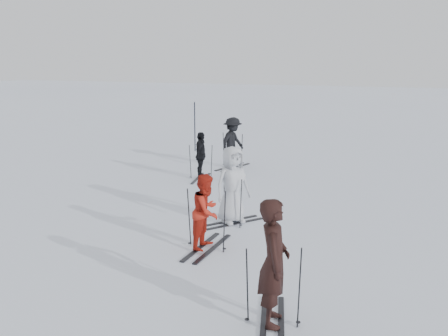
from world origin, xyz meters
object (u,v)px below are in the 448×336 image
(skier_uphill_left, at_px, (201,156))
(piste_marker, at_px, (195,127))
(skier_grey, at_px, (232,186))
(skier_red, at_px, (206,213))
(skier_uphill_far, at_px, (233,143))
(skier_near_dark, at_px, (274,264))

(skier_uphill_left, bearing_deg, piste_marker, 15.84)
(skier_grey, bearing_deg, skier_uphill_left, 70.55)
(skier_red, distance_m, skier_uphill_left, 6.25)
(skier_uphill_far, height_order, piste_marker, piste_marker)
(piste_marker, bearing_deg, skier_red, -65.25)
(skier_uphill_left, bearing_deg, skier_red, -165.92)
(skier_near_dark, distance_m, piste_marker, 14.59)
(skier_red, relative_size, skier_grey, 0.85)
(skier_grey, bearing_deg, skier_uphill_far, 57.39)
(skier_red, distance_m, piste_marker, 11.38)
(skier_near_dark, height_order, piste_marker, piste_marker)
(skier_uphill_left, relative_size, piste_marker, 0.73)
(skier_red, height_order, skier_uphill_far, skier_uphill_far)
(skier_near_dark, relative_size, skier_uphill_left, 1.27)
(skier_uphill_left, relative_size, skier_uphill_far, 0.85)
(skier_red, bearing_deg, skier_uphill_left, 26.66)
(skier_red, height_order, piste_marker, piste_marker)
(skier_near_dark, bearing_deg, skier_grey, 12.66)
(skier_near_dark, distance_m, skier_grey, 4.81)
(skier_grey, distance_m, piste_marker, 9.78)
(skier_grey, xyz_separation_m, skier_uphill_far, (-2.09, 5.98, -0.03))
(skier_uphill_far, bearing_deg, skier_uphill_left, -175.67)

